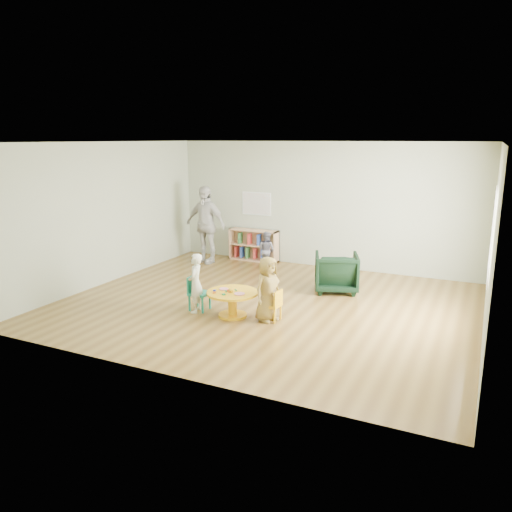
{
  "coord_description": "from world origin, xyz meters",
  "views": [
    {
      "loc": [
        3.41,
        -7.67,
        2.87
      ],
      "look_at": [
        -0.07,
        -0.3,
        0.93
      ],
      "focal_mm": 35.0,
      "sensor_mm": 36.0,
      "label": 1
    }
  ],
  "objects_px": {
    "adult_caretaker": "(205,224)",
    "toddler": "(266,250)",
    "kid_chair_left": "(197,292)",
    "activity_table": "(232,299)",
    "child_left": "(196,283)",
    "bookshelf": "(254,245)",
    "armchair": "(336,272)",
    "child_right": "(268,289)",
    "kid_chair_right": "(274,304)"
  },
  "relations": [
    {
      "from": "kid_chair_left",
      "to": "child_left",
      "type": "relative_size",
      "value": 0.59
    },
    {
      "from": "kid_chair_right",
      "to": "child_right",
      "type": "xyz_separation_m",
      "value": [
        -0.09,
        -0.04,
        0.25
      ]
    },
    {
      "from": "toddler",
      "to": "adult_caretaker",
      "type": "bearing_deg",
      "value": 16.66
    },
    {
      "from": "child_left",
      "to": "bookshelf",
      "type": "bearing_deg",
      "value": 173.95
    },
    {
      "from": "activity_table",
      "to": "child_right",
      "type": "height_order",
      "value": "child_right"
    },
    {
      "from": "armchair",
      "to": "adult_caretaker",
      "type": "bearing_deg",
      "value": -34.5
    },
    {
      "from": "child_right",
      "to": "toddler",
      "type": "distance_m",
      "value": 3.28
    },
    {
      "from": "toddler",
      "to": "activity_table",
      "type": "bearing_deg",
      "value": 118.06
    },
    {
      "from": "kid_chair_left",
      "to": "bookshelf",
      "type": "height_order",
      "value": "bookshelf"
    },
    {
      "from": "activity_table",
      "to": "adult_caretaker",
      "type": "relative_size",
      "value": 0.47
    },
    {
      "from": "child_left",
      "to": "activity_table",
      "type": "bearing_deg",
      "value": 78.82
    },
    {
      "from": "child_right",
      "to": "armchair",
      "type": "bearing_deg",
      "value": 5.05
    },
    {
      "from": "toddler",
      "to": "kid_chair_right",
      "type": "bearing_deg",
      "value": 130.27
    },
    {
      "from": "bookshelf",
      "to": "child_left",
      "type": "height_order",
      "value": "child_left"
    },
    {
      "from": "kid_chair_left",
      "to": "kid_chair_right",
      "type": "distance_m",
      "value": 1.39
    },
    {
      "from": "bookshelf",
      "to": "armchair",
      "type": "bearing_deg",
      "value": -32.31
    },
    {
      "from": "child_right",
      "to": "activity_table",
      "type": "bearing_deg",
      "value": 116.62
    },
    {
      "from": "kid_chair_left",
      "to": "toddler",
      "type": "relative_size",
      "value": 0.7
    },
    {
      "from": "kid_chair_left",
      "to": "bookshelf",
      "type": "xyz_separation_m",
      "value": [
        -0.66,
        3.62,
        0.05
      ]
    },
    {
      "from": "kid_chair_right",
      "to": "child_left",
      "type": "height_order",
      "value": "child_left"
    },
    {
      "from": "armchair",
      "to": "bookshelf",
      "type": "bearing_deg",
      "value": -51.92
    },
    {
      "from": "toddler",
      "to": "child_right",
      "type": "bearing_deg",
      "value": 128.57
    },
    {
      "from": "kid_chair_right",
      "to": "adult_caretaker",
      "type": "relative_size",
      "value": 0.28
    },
    {
      "from": "activity_table",
      "to": "child_left",
      "type": "bearing_deg",
      "value": -174.53
    },
    {
      "from": "toddler",
      "to": "armchair",
      "type": "bearing_deg",
      "value": 166.92
    },
    {
      "from": "child_right",
      "to": "toddler",
      "type": "bearing_deg",
      "value": 44.5
    },
    {
      "from": "toddler",
      "to": "adult_caretaker",
      "type": "distance_m",
      "value": 1.61
    },
    {
      "from": "kid_chair_right",
      "to": "bookshelf",
      "type": "bearing_deg",
      "value": 33.78
    },
    {
      "from": "activity_table",
      "to": "adult_caretaker",
      "type": "height_order",
      "value": "adult_caretaker"
    },
    {
      "from": "activity_table",
      "to": "kid_chair_right",
      "type": "distance_m",
      "value": 0.7
    },
    {
      "from": "bookshelf",
      "to": "armchair",
      "type": "relative_size",
      "value": 1.47
    },
    {
      "from": "armchair",
      "to": "child_right",
      "type": "relative_size",
      "value": 0.77
    },
    {
      "from": "activity_table",
      "to": "bookshelf",
      "type": "xyz_separation_m",
      "value": [
        -1.36,
        3.66,
        0.07
      ]
    },
    {
      "from": "kid_chair_right",
      "to": "toddler",
      "type": "bearing_deg",
      "value": 29.92
    },
    {
      "from": "bookshelf",
      "to": "child_right",
      "type": "xyz_separation_m",
      "value": [
        1.96,
        -3.59,
        0.16
      ]
    },
    {
      "from": "armchair",
      "to": "kid_chair_left",
      "type": "bearing_deg",
      "value": 28.39
    },
    {
      "from": "child_right",
      "to": "toddler",
      "type": "height_order",
      "value": "child_right"
    },
    {
      "from": "kid_chair_left",
      "to": "kid_chair_right",
      "type": "relative_size",
      "value": 1.15
    },
    {
      "from": "activity_table",
      "to": "bookshelf",
      "type": "bearing_deg",
      "value": 110.34
    },
    {
      "from": "kid_chair_right",
      "to": "adult_caretaker",
      "type": "xyz_separation_m",
      "value": [
        -2.98,
        2.89,
        0.63
      ]
    },
    {
      "from": "adult_caretaker",
      "to": "toddler",
      "type": "bearing_deg",
      "value": 8.59
    },
    {
      "from": "toddler",
      "to": "adult_caretaker",
      "type": "height_order",
      "value": "adult_caretaker"
    },
    {
      "from": "kid_chair_right",
      "to": "child_left",
      "type": "relative_size",
      "value": 0.51
    },
    {
      "from": "child_left",
      "to": "adult_caretaker",
      "type": "bearing_deg",
      "value": -168.59
    },
    {
      "from": "kid_chair_left",
      "to": "activity_table",
      "type": "bearing_deg",
      "value": 85.8
    },
    {
      "from": "kid_chair_right",
      "to": "activity_table",
      "type": "bearing_deg",
      "value": 102.35
    },
    {
      "from": "armchair",
      "to": "child_right",
      "type": "bearing_deg",
      "value": 55.31
    },
    {
      "from": "kid_chair_left",
      "to": "toddler",
      "type": "distance_m",
      "value": 3.02
    },
    {
      "from": "kid_chair_right",
      "to": "toddler",
      "type": "distance_m",
      "value": 3.29
    },
    {
      "from": "child_left",
      "to": "child_right",
      "type": "height_order",
      "value": "child_right"
    }
  ]
}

